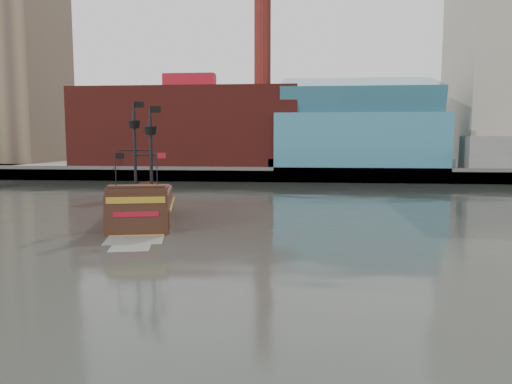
# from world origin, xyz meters

# --- Properties ---
(ground) EXTENTS (400.00, 400.00, 0.00)m
(ground) POSITION_xyz_m (0.00, 0.00, 0.00)
(ground) COLOR #252723
(ground) RESTS_ON ground
(promenade_far) EXTENTS (220.00, 60.00, 2.00)m
(promenade_far) POSITION_xyz_m (0.00, 92.00, 1.00)
(promenade_far) COLOR slate
(promenade_far) RESTS_ON ground
(seawall) EXTENTS (220.00, 1.00, 2.60)m
(seawall) POSITION_xyz_m (0.00, 62.50, 1.30)
(seawall) COLOR #4C4C49
(seawall) RESTS_ON ground
(skyline) EXTENTS (149.00, 45.00, 62.00)m
(skyline) POSITION_xyz_m (5.21, 84.56, 24.55)
(skyline) COLOR brown
(skyline) RESTS_ON promenade_far
(pirate_ship) EXTENTS (8.19, 16.49, 11.85)m
(pirate_ship) POSITION_xyz_m (-14.07, 19.36, 1.07)
(pirate_ship) COLOR black
(pirate_ship) RESTS_ON ground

